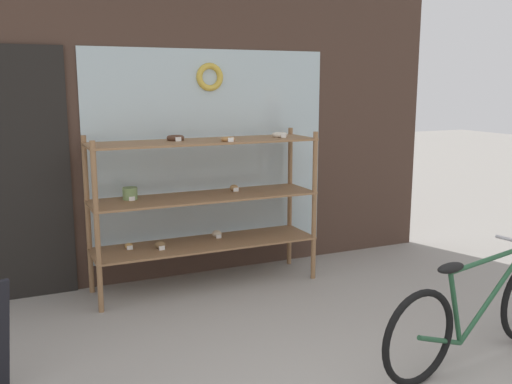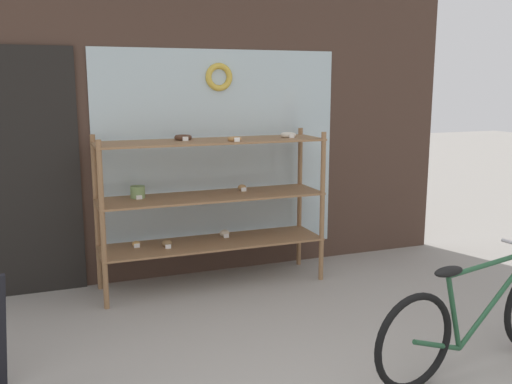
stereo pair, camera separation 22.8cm
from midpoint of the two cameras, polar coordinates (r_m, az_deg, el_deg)
storefront_facade at (r=5.31m, az=-5.18°, el=8.25°), size 5.21×0.13×3.20m
display_case at (r=5.03m, az=-3.27°, el=-0.33°), size 1.99×0.53×1.37m
bicycle at (r=3.99m, az=22.90°, el=-11.60°), size 1.71×0.46×0.73m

